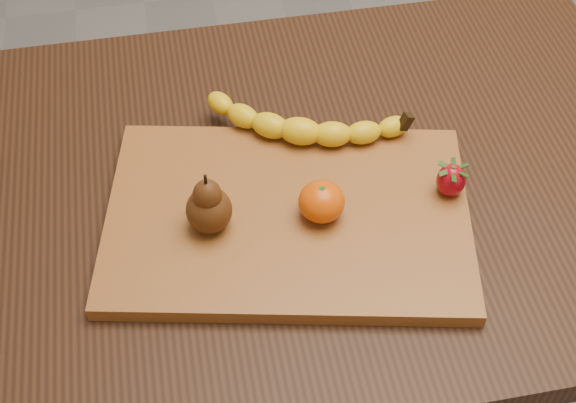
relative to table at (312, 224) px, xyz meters
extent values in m
cube|color=black|center=(0.00, 0.00, 0.08)|extent=(1.00, 0.70, 0.04)
cylinder|color=black|center=(-0.45, 0.30, -0.30)|extent=(0.05, 0.05, 0.72)
cylinder|color=black|center=(0.45, 0.30, -0.30)|extent=(0.05, 0.05, 0.72)
cube|color=brown|center=(-0.05, -0.07, 0.11)|extent=(0.50, 0.39, 0.02)
ellipsoid|color=#D04502|center=(-0.01, -0.08, 0.14)|extent=(0.06, 0.06, 0.05)
camera|label=1|loc=(-0.17, -0.70, 0.88)|focal=50.00mm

